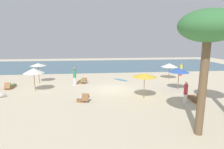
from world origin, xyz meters
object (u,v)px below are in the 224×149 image
object	(u,v)px
lounger_3	(195,99)
person_2	(181,69)
umbrella_0	(144,75)
lounger_0	(83,98)
umbrella_4	(179,70)
person_1	(75,76)
person_0	(186,93)
lounger_2	(83,81)
surfboard	(121,80)
palm_3	(208,30)
umbrella_1	(38,65)
umbrella_3	(169,65)
lounger_1	(10,86)
umbrella_2	(34,71)
dog	(2,95)

from	to	relation	value
lounger_3	person_2	distance (m)	10.74
umbrella_0	lounger_0	world-z (taller)	umbrella_0
umbrella_4	person_1	xyz separation A→B (m)	(-10.45, 2.97, -0.96)
lounger_0	person_2	world-z (taller)	person_2
person_0	umbrella_4	bearing A→B (deg)	71.83
lounger_2	surfboard	world-z (taller)	lounger_2
person_1	lounger_3	bearing A→B (deg)	-31.71
lounger_2	person_0	xyz separation A→B (m)	(8.38, -7.98, 0.73)
lounger_2	palm_3	distance (m)	15.17
umbrella_1	surfboard	xyz separation A→B (m)	(9.61, 0.36, -2.08)
umbrella_3	lounger_1	distance (m)	18.39
umbrella_3	lounger_0	size ratio (longest dim) A/B	1.17
umbrella_1	umbrella_2	size ratio (longest dim) A/B	1.00
umbrella_4	lounger_3	distance (m)	3.86
person_2	surfboard	world-z (taller)	person_2
umbrella_3	lounger_0	world-z (taller)	umbrella_3
umbrella_4	palm_3	size ratio (longest dim) A/B	0.34
lounger_3	person_0	distance (m)	1.48
umbrella_4	palm_3	distance (m)	9.59
lounger_3	palm_3	bearing A→B (deg)	-118.87
umbrella_0	umbrella_2	world-z (taller)	umbrella_2
umbrella_3	lounger_1	bearing A→B (deg)	-171.78
lounger_1	surfboard	world-z (taller)	lounger_1
umbrella_3	umbrella_1	bearing A→B (deg)	-178.26
umbrella_2	person_2	size ratio (longest dim) A/B	1.29
person_0	palm_3	size ratio (longest dim) A/B	0.28
umbrella_2	umbrella_1	bearing A→B (deg)	99.43
lounger_0	dog	world-z (taller)	lounger_0
umbrella_1	person_1	bearing A→B (deg)	-20.27
umbrella_2	lounger_2	bearing A→B (deg)	36.03
lounger_1	person_2	size ratio (longest dim) A/B	0.95
umbrella_0	lounger_0	xyz separation A→B (m)	(-5.16, 0.00, -1.83)
umbrella_3	lounger_1	xyz separation A→B (m)	(-18.14, -2.62, -1.57)
lounger_2	palm_3	size ratio (longest dim) A/B	0.28
lounger_0	palm_3	bearing A→B (deg)	-44.37
umbrella_0	umbrella_3	world-z (taller)	umbrella_0
lounger_3	umbrella_1	bearing A→B (deg)	151.37
person_2	dog	distance (m)	21.28
lounger_2	umbrella_2	bearing A→B (deg)	-143.97
umbrella_2	person_0	bearing A→B (deg)	-20.61
umbrella_2	lounger_0	size ratio (longest dim) A/B	1.28
umbrella_0	person_1	xyz separation A→B (m)	(-6.33, 5.17, -1.00)
umbrella_1	surfboard	world-z (taller)	umbrella_1
person_0	person_2	xyz separation A→B (m)	(4.88, 10.56, -0.01)
person_0	palm_3	bearing A→B (deg)	-109.46
person_0	surfboard	distance (m)	9.61
umbrella_0	umbrella_4	bearing A→B (deg)	28.21
lounger_2	surfboard	size ratio (longest dim) A/B	0.96
umbrella_4	lounger_1	bearing A→B (deg)	172.02
umbrella_2	palm_3	size ratio (longest dim) A/B	0.35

